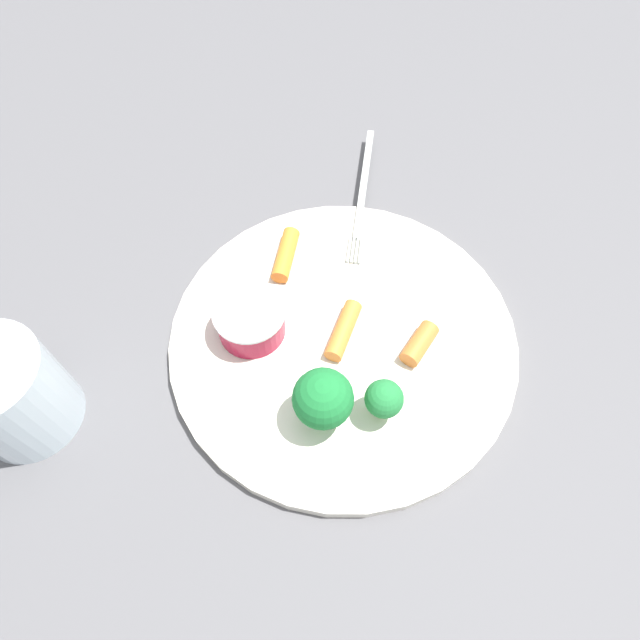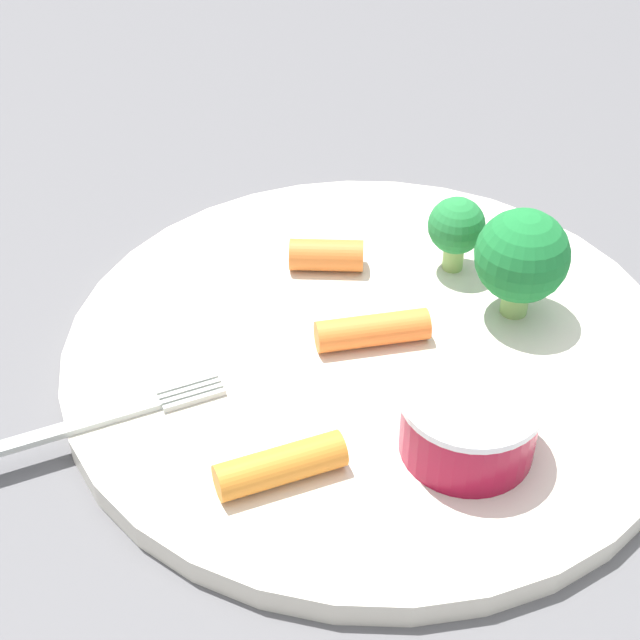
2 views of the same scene
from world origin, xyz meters
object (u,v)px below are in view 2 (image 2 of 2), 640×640
(fork, at_px, (28,441))
(broccoli_floret_1, at_px, (456,227))
(broccoli_floret_0, at_px, (522,257))
(carrot_stick_0, at_px, (280,466))
(sauce_cup, at_px, (469,422))
(carrot_stick_2, at_px, (373,328))
(carrot_stick_1, at_px, (326,255))
(plate, at_px, (371,352))

(fork, bearing_deg, broccoli_floret_1, -15.43)
(broccoli_floret_0, relative_size, carrot_stick_0, 1.06)
(sauce_cup, xyz_separation_m, broccoli_floret_1, (0.10, 0.08, 0.01))
(carrot_stick_0, xyz_separation_m, carrot_stick_2, (0.09, 0.03, -0.00))
(carrot_stick_0, bearing_deg, sauce_cup, -36.00)
(broccoli_floret_1, bearing_deg, sauce_cup, -141.98)
(carrot_stick_0, bearing_deg, broccoli_floret_1, 11.09)
(broccoli_floret_0, xyz_separation_m, fork, (-0.20, 0.10, -0.03))
(sauce_cup, height_order, carrot_stick_1, sauce_cup)
(carrot_stick_0, bearing_deg, plate, 15.91)
(plate, bearing_deg, sauce_cup, -110.09)
(sauce_cup, xyz_separation_m, fork, (-0.12, 0.14, -0.01))
(carrot_stick_1, distance_m, fork, 0.17)
(broccoli_floret_0, distance_m, carrot_stick_1, 0.10)
(carrot_stick_1, relative_size, carrot_stick_2, 0.71)
(broccoli_floret_0, bearing_deg, sauce_cup, -159.01)
(plate, bearing_deg, broccoli_floret_0, -30.18)
(carrot_stick_0, height_order, carrot_stick_1, same)
(plate, distance_m, broccoli_floret_0, 0.08)
(plate, distance_m, carrot_stick_1, 0.06)
(plate, xyz_separation_m, fork, (-0.14, 0.07, 0.01))
(sauce_cup, distance_m, fork, 0.18)
(broccoli_floret_0, height_order, carrot_stick_2, broccoli_floret_0)
(carrot_stick_0, distance_m, carrot_stick_1, 0.14)
(carrot_stick_0, bearing_deg, broccoli_floret_0, -4.31)
(plate, height_order, carrot_stick_0, carrot_stick_0)
(carrot_stick_2, bearing_deg, sauce_cup, -110.90)
(broccoli_floret_0, height_order, carrot_stick_1, broccoli_floret_0)
(broccoli_floret_1, xyz_separation_m, carrot_stick_2, (-0.07, -0.01, -0.02))
(sauce_cup, relative_size, broccoli_floret_0, 1.05)
(plate, relative_size, fork, 1.75)
(carrot_stick_1, bearing_deg, fork, 176.09)
(fork, bearing_deg, carrot_stick_1, -3.91)
(carrot_stick_0, height_order, carrot_stick_2, same)
(sauce_cup, height_order, broccoli_floret_1, broccoli_floret_1)
(plate, height_order, fork, fork)
(plate, relative_size, carrot_stick_0, 5.46)
(broccoli_floret_1, bearing_deg, fork, 164.57)
(broccoli_floret_0, relative_size, carrot_stick_1, 1.49)
(broccoli_floret_1, distance_m, carrot_stick_1, 0.07)
(broccoli_floret_1, bearing_deg, carrot_stick_1, 131.95)
(carrot_stick_2, distance_m, fork, 0.16)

